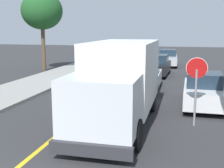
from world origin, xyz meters
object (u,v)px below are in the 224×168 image
object	(u,v)px
street_tree_down_block	(42,11)
box_truck	(120,79)
parked_car_mid	(157,66)
stop_sign	(196,78)
parked_van_across	(203,91)
parked_car_near	(145,77)
parked_car_far	(168,58)

from	to	relation	value
street_tree_down_block	box_truck	bearing A→B (deg)	-53.06
parked_car_mid	stop_sign	xyz separation A→B (m)	(2.60, -12.29, 1.06)
box_truck	parked_van_across	size ratio (longest dim) A/B	1.63
parked_car_mid	street_tree_down_block	world-z (taller)	street_tree_down_block
parked_van_across	street_tree_down_block	xyz separation A→B (m)	(-13.27, 9.80, 4.43)
box_truck	stop_sign	bearing A→B (deg)	6.71
parked_car_near	parked_car_far	xyz separation A→B (m)	(0.65, 12.22, 0.00)
box_truck	parked_car_near	distance (m)	6.83
parked_car_mid	stop_sign	distance (m)	12.61
box_truck	parked_car_mid	world-z (taller)	box_truck
stop_sign	street_tree_down_block	distance (m)	18.44
box_truck	stop_sign	xyz separation A→B (m)	(2.88, 0.34, 0.09)
stop_sign	street_tree_down_block	bearing A→B (deg)	134.88
parked_car_near	stop_sign	xyz separation A→B (m)	(2.80, -6.42, 1.06)
stop_sign	parked_car_near	bearing A→B (deg)	113.54
parked_car_near	stop_sign	distance (m)	7.08
stop_sign	parked_van_across	bearing A→B (deg)	81.21
parked_car_mid	stop_sign	world-z (taller)	stop_sign
parked_car_mid	street_tree_down_block	size ratio (longest dim) A/B	0.65
parked_car_near	street_tree_down_block	size ratio (longest dim) A/B	0.64
parked_van_across	parked_car_far	bearing A→B (deg)	99.54
parked_van_across	box_truck	bearing A→B (deg)	-134.67
parked_van_across	stop_sign	bearing A→B (deg)	-98.79
parked_car_near	parked_van_across	world-z (taller)	same
stop_sign	parked_car_far	bearing A→B (deg)	96.57
parked_car_near	parked_van_across	size ratio (longest dim) A/B	1.00
street_tree_down_block	parked_car_mid	bearing A→B (deg)	-3.14
box_truck	parked_car_near	world-z (taller)	box_truck
stop_sign	street_tree_down_block	world-z (taller)	street_tree_down_block
parked_van_across	street_tree_down_block	distance (m)	17.08
parked_van_across	parked_car_near	bearing A→B (deg)	134.12
parked_car_far	stop_sign	world-z (taller)	stop_sign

